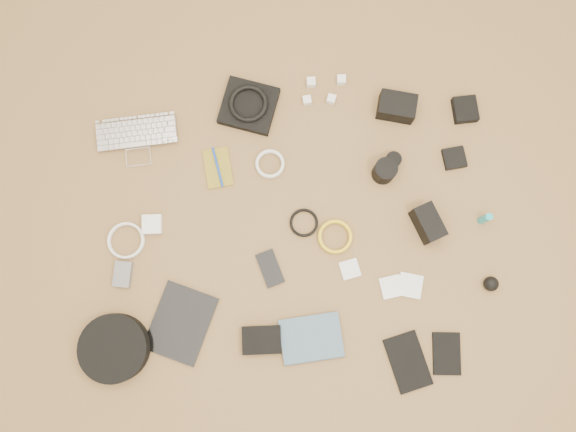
{
  "coord_description": "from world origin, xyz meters",
  "views": [
    {
      "loc": [
        -0.0,
        -0.27,
        1.93
      ],
      "look_at": [
        -0.0,
        0.04,
        0.02
      ],
      "focal_mm": 35.0,
      "sensor_mm": 36.0,
      "label": 1
    }
  ],
  "objects_px": {
    "dslr_camera": "(397,107)",
    "paperback": "(315,362)",
    "tablet": "(181,323)",
    "phone": "(270,268)",
    "laptop": "(138,143)",
    "headphone_case": "(114,348)"
  },
  "relations": [
    {
      "from": "tablet",
      "to": "phone",
      "type": "height_order",
      "value": "tablet"
    },
    {
      "from": "phone",
      "to": "paperback",
      "type": "distance_m",
      "value": 0.35
    },
    {
      "from": "phone",
      "to": "paperback",
      "type": "bearing_deg",
      "value": -85.27
    },
    {
      "from": "laptop",
      "to": "phone",
      "type": "distance_m",
      "value": 0.65
    },
    {
      "from": "phone",
      "to": "headphone_case",
      "type": "bearing_deg",
      "value": -173.9
    },
    {
      "from": "tablet",
      "to": "phone",
      "type": "distance_m",
      "value": 0.35
    },
    {
      "from": "laptop",
      "to": "headphone_case",
      "type": "distance_m",
      "value": 0.71
    },
    {
      "from": "tablet",
      "to": "headphone_case",
      "type": "height_order",
      "value": "headphone_case"
    },
    {
      "from": "laptop",
      "to": "headphone_case",
      "type": "relative_size",
      "value": 1.25
    },
    {
      "from": "tablet",
      "to": "paperback",
      "type": "xyz_separation_m",
      "value": [
        0.45,
        -0.13,
        0.0
      ]
    },
    {
      "from": "laptop",
      "to": "phone",
      "type": "relative_size",
      "value": 2.33
    },
    {
      "from": "tablet",
      "to": "headphone_case",
      "type": "bearing_deg",
      "value": -139.49
    },
    {
      "from": "laptop",
      "to": "phone",
      "type": "bearing_deg",
      "value": -50.33
    },
    {
      "from": "dslr_camera",
      "to": "paperback",
      "type": "distance_m",
      "value": 0.93
    },
    {
      "from": "laptop",
      "to": "tablet",
      "type": "bearing_deg",
      "value": -81.91
    },
    {
      "from": "tablet",
      "to": "laptop",
      "type": "bearing_deg",
      "value": 125.04
    },
    {
      "from": "phone",
      "to": "tablet",
      "type": "bearing_deg",
      "value": -169.67
    },
    {
      "from": "laptop",
      "to": "paperback",
      "type": "relative_size",
      "value": 1.4
    },
    {
      "from": "tablet",
      "to": "paperback",
      "type": "distance_m",
      "value": 0.47
    },
    {
      "from": "laptop",
      "to": "tablet",
      "type": "relative_size",
      "value": 1.18
    },
    {
      "from": "dslr_camera",
      "to": "paperback",
      "type": "xyz_separation_m",
      "value": [
        -0.3,
        -0.88,
        -0.03
      ]
    },
    {
      "from": "dslr_camera",
      "to": "phone",
      "type": "distance_m",
      "value": 0.72
    }
  ]
}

